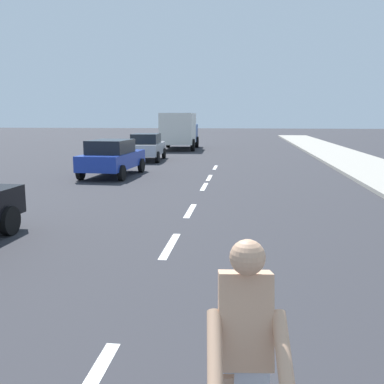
{
  "coord_description": "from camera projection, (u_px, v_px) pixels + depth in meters",
  "views": [
    {
      "loc": [
        1.43,
        3.04,
        2.55
      ],
      "look_at": [
        0.44,
        11.45,
        1.1
      ],
      "focal_mm": 41.33,
      "sensor_mm": 36.0,
      "label": 1
    }
  ],
  "objects": [
    {
      "name": "delivery_truck",
      "position": [
        179.0,
        130.0,
        34.56
      ],
      "size": [
        2.83,
        6.31,
        2.8
      ],
      "rotation": [
        0.0,
        0.0,
        0.03
      ],
      "color": "#23478C",
      "rests_on": "ground"
    },
    {
      "name": "lane_stripe_5",
      "position": [
        204.0,
        187.0,
        16.25
      ],
      "size": [
        0.16,
        1.8,
        0.01
      ],
      "primitive_type": "cube",
      "color": "white",
      "rests_on": "ground"
    },
    {
      "name": "lane_stripe_7",
      "position": [
        215.0,
        167.0,
        22.34
      ],
      "size": [
        0.16,
        1.8,
        0.01
      ],
      "primitive_type": "cube",
      "color": "white",
      "rests_on": "ground"
    },
    {
      "name": "lane_stripe_3",
      "position": [
        170.0,
        246.0,
        8.82
      ],
      "size": [
        0.16,
        1.8,
        0.01
      ],
      "primitive_type": "cube",
      "color": "white",
      "rests_on": "ground"
    },
    {
      "name": "ground_plane",
      "position": [
        206.0,
        183.0,
        17.2
      ],
      "size": [
        160.0,
        160.0,
        0.0
      ],
      "primitive_type": "plane",
      "color": "#2D2D33"
    },
    {
      "name": "parked_car_blue",
      "position": [
        112.0,
        157.0,
        19.01
      ],
      "size": [
        2.09,
        4.24,
        1.57
      ],
      "rotation": [
        0.0,
        0.0,
        -0.05
      ],
      "color": "#1E389E",
      "rests_on": "ground"
    },
    {
      "name": "lane_stripe_6",
      "position": [
        209.0,
        178.0,
        18.59
      ],
      "size": [
        0.16,
        1.8,
        0.01
      ],
      "primitive_type": "cube",
      "color": "white",
      "rests_on": "ground"
    },
    {
      "name": "parked_car_silver",
      "position": [
        147.0,
        146.0,
        25.7
      ],
      "size": [
        1.98,
        3.99,
        1.57
      ],
      "rotation": [
        0.0,
        0.0,
        0.05
      ],
      "color": "#B7BABF",
      "rests_on": "ground"
    },
    {
      "name": "lane_stripe_4",
      "position": [
        190.0,
        211.0,
        12.09
      ],
      "size": [
        0.16,
        1.8,
        0.01
      ],
      "primitive_type": "cube",
      "color": "white",
      "rests_on": "ground"
    }
  ]
}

